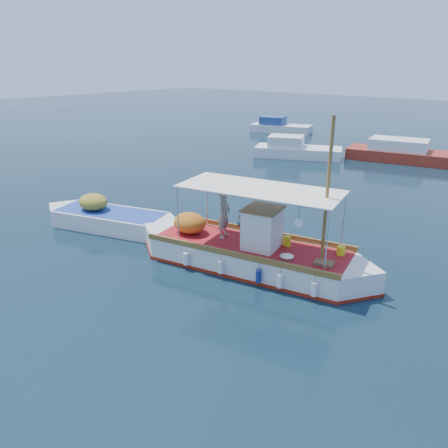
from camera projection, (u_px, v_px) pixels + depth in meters
The scene contains 6 objects.
ground at pixel (249, 267), 15.68m from camera, with size 160.00×160.00×0.00m, color black.
fishing_caique at pixel (248, 253), 15.64m from camera, with size 9.11×3.79×5.67m.
dinghy at pixel (110, 220), 19.32m from camera, with size 6.54×3.31×1.67m.
bg_boat_nw at pixel (295, 151), 33.44m from camera, with size 6.87×4.82×1.80m.
bg_boat_n at pixel (414, 155), 31.80m from camera, with size 10.38×4.63×1.80m.
bg_boat_far_w at pixel (279, 128), 45.04m from camera, with size 6.47×3.92×1.80m.
Camera 1 is at (8.29, -11.49, 6.97)m, focal length 35.00 mm.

